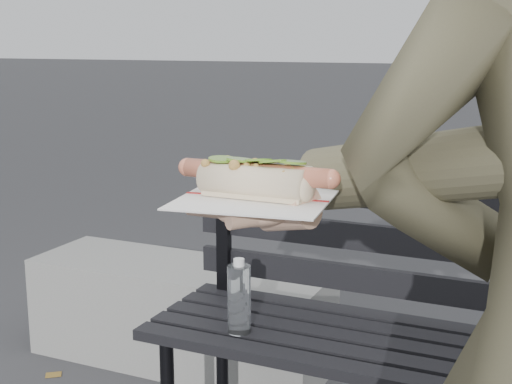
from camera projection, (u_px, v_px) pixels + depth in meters
park_bench at (421, 322)px, 1.92m from camera, size 1.50×0.44×0.88m
concrete_block at (180, 313)px, 2.84m from camera, size 1.20×0.40×0.40m
held_hotdog at (422, 171)px, 0.88m from camera, size 0.63×0.30×0.20m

